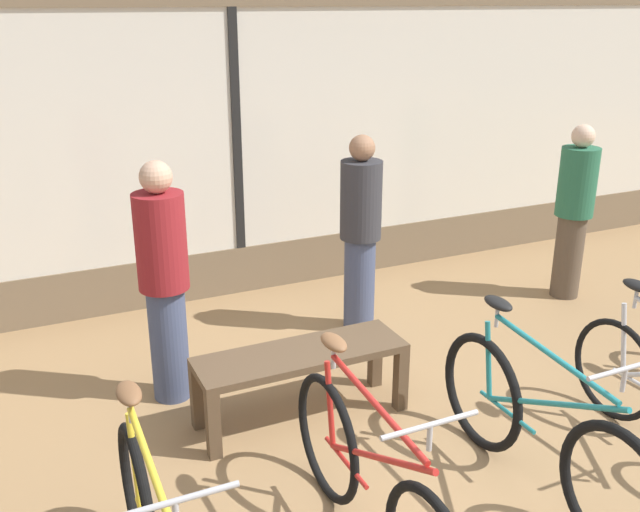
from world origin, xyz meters
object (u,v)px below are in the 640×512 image
object	(u,v)px
display_bench	(301,364)
customer_near_rack	(574,209)
bicycle_center_right	(540,432)
customer_mid_floor	(360,231)
customer_by_window	(164,279)
bicycle_center_left	(371,486)

from	to	relation	value
display_bench	customer_near_rack	bearing A→B (deg)	15.98
bicycle_center_right	customer_mid_floor	xyz separation A→B (m)	(0.11, 2.35, 0.47)
display_bench	customer_by_window	bearing A→B (deg)	138.32
bicycle_center_right	customer_by_window	bearing A→B (deg)	130.27
customer_near_rack	display_bench	bearing A→B (deg)	-164.02
display_bench	customer_near_rack	world-z (taller)	customer_near_rack
bicycle_center_right	customer_mid_floor	world-z (taller)	customer_mid_floor
customer_near_rack	bicycle_center_left	bearing A→B (deg)	-146.52
bicycle_center_left	bicycle_center_right	size ratio (longest dim) A/B	0.97
bicycle_center_left	customer_mid_floor	size ratio (longest dim) A/B	1.07
bicycle_center_left	customer_mid_floor	xyz separation A→B (m)	(1.18, 2.37, 0.47)
bicycle_center_right	customer_by_window	distance (m)	2.55
bicycle_center_left	customer_mid_floor	distance (m)	2.69
bicycle_center_right	customer_near_rack	size ratio (longest dim) A/B	1.12
bicycle_center_right	customer_near_rack	distance (m)	3.12
bicycle_center_left	customer_near_rack	xyz separation A→B (m)	(3.29, 2.17, 0.45)
customer_mid_floor	customer_by_window	bearing A→B (deg)	-165.60
display_bench	customer_by_window	size ratio (longest dim) A/B	0.82
display_bench	customer_near_rack	size ratio (longest dim) A/B	0.86
bicycle_center_left	bicycle_center_right	world-z (taller)	bicycle_center_right
bicycle_center_right	customer_mid_floor	size ratio (longest dim) A/B	1.09
bicycle_center_left	customer_near_rack	bearing A→B (deg)	33.48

